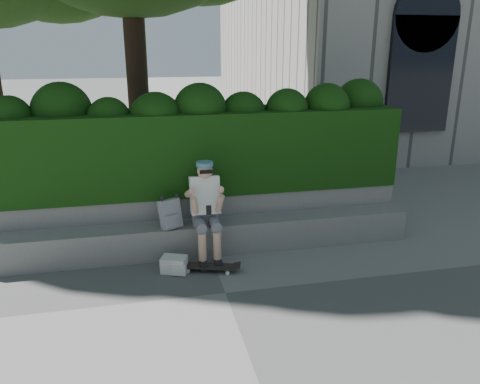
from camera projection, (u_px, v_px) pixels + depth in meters
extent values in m
plane|color=slate|center=(225.00, 293.00, 5.67)|extent=(80.00, 80.00, 0.00)
cube|color=gray|center=(209.00, 236.00, 6.76)|extent=(6.00, 0.45, 0.45)
cube|color=gray|center=(204.00, 216.00, 7.16)|extent=(6.00, 0.50, 0.75)
cube|color=black|center=(201.00, 150.00, 7.08)|extent=(6.00, 1.00, 1.20)
cylinder|color=black|center=(139.00, 99.00, 8.96)|extent=(0.40, 0.40, 3.76)
cube|color=slate|center=(205.00, 216.00, 6.60)|extent=(0.36, 0.26, 0.22)
cube|color=silver|center=(205.00, 195.00, 6.43)|extent=(0.40, 0.32, 0.55)
sphere|color=tan|center=(205.00, 171.00, 6.26)|extent=(0.21, 0.21, 0.21)
cylinder|color=slate|center=(205.00, 164.00, 6.25)|extent=(0.23, 0.23, 0.06)
cube|color=black|center=(209.00, 210.00, 6.14)|extent=(0.07, 0.02, 0.13)
cylinder|color=tan|center=(202.00, 250.00, 6.27)|extent=(0.11, 0.11, 0.47)
cylinder|color=tan|center=(217.00, 249.00, 6.31)|extent=(0.11, 0.11, 0.47)
cube|color=black|center=(203.00, 265.00, 6.27)|extent=(0.10, 0.26, 0.10)
cube|color=black|center=(218.00, 264.00, 6.31)|extent=(0.10, 0.26, 0.10)
cube|color=black|center=(209.00, 266.00, 6.20)|extent=(0.77, 0.41, 0.02)
cylinder|color=silver|center=(188.00, 271.00, 6.16)|extent=(0.06, 0.04, 0.05)
cylinder|color=silver|center=(190.00, 266.00, 6.31)|extent=(0.06, 0.04, 0.05)
cylinder|color=silver|center=(228.00, 273.00, 6.11)|extent=(0.06, 0.04, 0.05)
cylinder|color=silver|center=(229.00, 267.00, 6.26)|extent=(0.06, 0.04, 0.05)
cube|color=#A7A8AC|center=(170.00, 214.00, 6.43)|extent=(0.31, 0.26, 0.40)
cube|color=silver|center=(174.00, 264.00, 6.18)|extent=(0.38, 0.33, 0.21)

